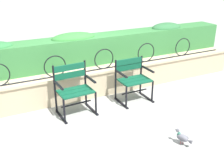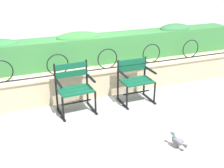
{
  "view_description": "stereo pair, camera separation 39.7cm",
  "coord_description": "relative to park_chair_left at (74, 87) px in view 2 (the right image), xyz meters",
  "views": [
    {
      "loc": [
        -2.0,
        -3.86,
        2.44
      ],
      "look_at": [
        0.0,
        0.13,
        0.55
      ],
      "focal_mm": 43.9,
      "sensor_mm": 36.0,
      "label": 1
    },
    {
      "loc": [
        -1.64,
        -4.03,
        2.44
      ],
      "look_at": [
        0.0,
        0.13,
        0.55
      ],
      "focal_mm": 43.9,
      "sensor_mm": 36.0,
      "label": 2
    }
  ],
  "objects": [
    {
      "name": "hedge_row",
      "position": [
        0.61,
        0.98,
        0.4
      ],
      "size": [
        6.93,
        0.52,
        0.69
      ],
      "color": "#387A3D",
      "rests_on": "stone_wall"
    },
    {
      "name": "ground_plane",
      "position": [
        0.61,
        -0.42,
        -0.47
      ],
      "size": [
        60.0,
        60.0,
        0.0
      ],
      "primitive_type": "plane",
      "color": "#9E9E99"
    },
    {
      "name": "park_chair_left",
      "position": [
        0.0,
        0.0,
        0.0
      ],
      "size": [
        0.66,
        0.55,
        0.9
      ],
      "color": "#0F4C33",
      "rests_on": "ground"
    },
    {
      "name": "stone_wall",
      "position": [
        0.61,
        0.54,
        -0.19
      ],
      "size": [
        7.07,
        0.41,
        0.56
      ],
      "color": "tan",
      "rests_on": "ground"
    },
    {
      "name": "iron_arch_fence",
      "position": [
        0.36,
        0.46,
        0.26
      ],
      "size": [
        6.53,
        0.02,
        0.42
      ],
      "color": "black",
      "rests_on": "stone_wall"
    },
    {
      "name": "pigeon_near_chairs",
      "position": [
        1.1,
        -1.67,
        -0.36
      ],
      "size": [
        0.16,
        0.28,
        0.22
      ],
      "color": "slate",
      "rests_on": "ground"
    },
    {
      "name": "park_chair_right",
      "position": [
        1.21,
        -0.02,
        -0.02
      ],
      "size": [
        0.63,
        0.52,
        0.82
      ],
      "color": "#0F4C33",
      "rests_on": "ground"
    }
  ]
}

